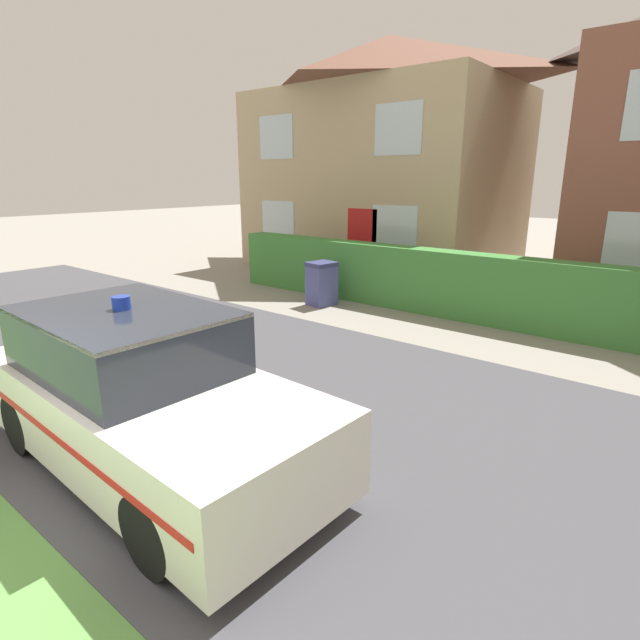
{
  "coord_description": "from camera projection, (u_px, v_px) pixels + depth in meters",
  "views": [
    {
      "loc": [
        3.89,
        -0.47,
        2.95
      ],
      "look_at": [
        -0.29,
        4.68,
        1.05
      ],
      "focal_mm": 28.0,
      "sensor_mm": 36.0,
      "label": 1
    }
  ],
  "objects": [
    {
      "name": "wheelie_bin",
      "position": [
        322.0,
        283.0,
        11.87
      ],
      "size": [
        0.65,
        0.71,
        1.03
      ],
      "rotation": [
        0.0,
        0.0,
        -0.17
      ],
      "color": "#474C8C",
      "rests_on": "ground"
    },
    {
      "name": "police_car",
      "position": [
        143.0,
        394.0,
        5.14
      ],
      "size": [
        4.36,
        1.95,
        1.78
      ],
      "rotation": [
        0.0,
        0.0,
        -0.04
      ],
      "color": "black",
      "rests_on": "road_strip"
    },
    {
      "name": "road_strip",
      "position": [
        307.0,
        410.0,
        6.55
      ],
      "size": [
        28.0,
        6.5,
        0.01
      ],
      "primitive_type": "cube",
      "color": "#424247",
      "rests_on": "ground"
    },
    {
      "name": "garden_hedge",
      "position": [
        459.0,
        285.0,
        10.73
      ],
      "size": [
        12.48,
        0.58,
        1.43
      ],
      "primitive_type": "cube",
      "color": "#3D7F38",
      "rests_on": "ground"
    },
    {
      "name": "house_left",
      "position": [
        385.0,
        154.0,
        16.57
      ],
      "size": [
        8.36,
        6.14,
        7.25
      ],
      "color": "tan",
      "rests_on": "ground"
    }
  ]
}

